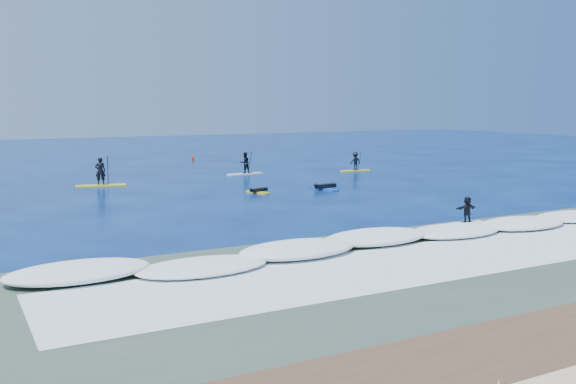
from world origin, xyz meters
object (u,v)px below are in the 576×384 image
sup_paddler_left (101,176)px  marker_buoy (193,158)px  sup_paddler_right (355,163)px  prone_paddler_near (258,191)px  wave_surfer (467,212)px  prone_paddler_far (325,187)px  sup_paddler_center (245,165)px

sup_paddler_left → marker_buoy: (12.40, 15.63, -0.47)m
sup_paddler_right → prone_paddler_near: bearing=-146.1°
sup_paddler_right → wave_surfer: sup_paddler_right is taller
wave_surfer → marker_buoy: (0.60, 38.92, -0.49)m
sup_paddler_right → wave_surfer: 25.04m
wave_surfer → marker_buoy: wave_surfer is taller
sup_paddler_left → prone_paddler_far: (12.90, -8.80, -0.58)m
marker_buoy → sup_paddler_right: bearing=-60.5°
sup_paddler_center → prone_paddler_far: size_ratio=1.27×
marker_buoy → prone_paddler_near: bearing=-99.9°
sup_paddler_left → marker_buoy: sup_paddler_left is taller
prone_paddler_far → sup_paddler_right: bearing=-54.0°
sup_paddler_right → marker_buoy: bearing=121.5°
sup_paddler_center → marker_buoy: size_ratio=4.96×
sup_paddler_right → prone_paddler_near: 15.40m
prone_paddler_far → sup_paddler_center: bearing=-5.0°
prone_paddler_far → marker_buoy: (-0.51, 24.42, 0.10)m
sup_paddler_center → prone_paddler_near: bearing=-114.2°
prone_paddler_near → marker_buoy: 24.23m
sup_paddler_center → marker_buoy: bearing=84.0°
wave_surfer → marker_buoy: bearing=91.7°
prone_paddler_near → sup_paddler_left: bearing=28.7°
wave_surfer → marker_buoy: 38.92m
prone_paddler_far → wave_surfer: wave_surfer is taller
sup_paddler_left → wave_surfer: (11.80, -23.29, 0.01)m
sup_paddler_center → sup_paddler_right: (9.32, -2.16, -0.05)m
sup_paddler_center → marker_buoy: 13.60m
sup_paddler_center → sup_paddler_right: 9.57m
sup_paddler_right → marker_buoy: sup_paddler_right is taller
prone_paddler_near → marker_buoy: (4.18, 23.87, 0.14)m
prone_paddler_far → wave_surfer: bearing=165.7°
prone_paddler_near → prone_paddler_far: prone_paddler_far is taller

